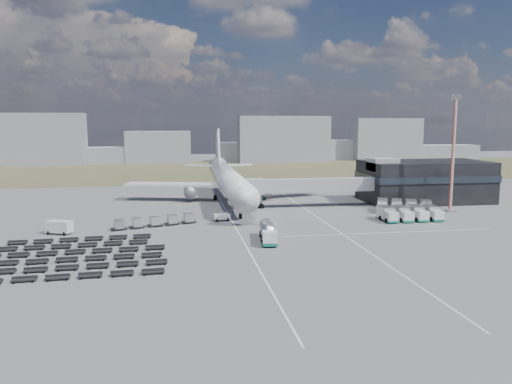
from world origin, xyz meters
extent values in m
plane|color=#565659|center=(0.00, 0.00, 0.00)|extent=(420.00, 420.00, 0.00)
cube|color=#47442A|center=(0.00, 110.00, 0.01)|extent=(420.00, 90.00, 0.01)
cube|color=silver|center=(-2.00, 5.00, 0.01)|extent=(0.25, 110.00, 0.01)
cube|color=silver|center=(16.00, 5.00, 0.01)|extent=(0.25, 110.00, 0.01)
cube|color=silver|center=(25.00, -8.00, 0.01)|extent=(40.00, 0.25, 0.01)
cube|color=black|center=(48.00, 24.00, 5.00)|extent=(30.00, 16.00, 10.00)
cube|color=#262D38|center=(48.00, 24.00, 6.20)|extent=(30.40, 16.40, 1.60)
cube|color=#939399|center=(36.00, 22.00, 9.50)|extent=(6.00, 6.00, 3.00)
cube|color=#939399|center=(18.10, 20.50, 5.10)|extent=(29.80, 3.00, 3.00)
cube|color=#939399|center=(4.70, 20.00, 5.10)|extent=(4.00, 3.60, 3.40)
cylinder|color=slate|center=(6.20, 20.50, 2.55)|extent=(0.70, 0.70, 5.10)
cylinder|color=black|center=(6.20, 20.50, 0.45)|extent=(1.40, 0.90, 1.40)
cylinder|color=silver|center=(0.00, 30.00, 5.30)|extent=(5.60, 48.00, 5.60)
cone|color=silver|center=(0.00, 3.50, 5.30)|extent=(5.60, 5.00, 5.60)
cone|color=silver|center=(0.00, 58.00, 6.10)|extent=(5.60, 8.00, 5.60)
cube|color=black|center=(0.00, 5.50, 6.10)|extent=(2.20, 2.00, 0.80)
cube|color=silver|center=(-13.00, 35.00, 4.10)|extent=(25.59, 11.38, 0.50)
cube|color=silver|center=(13.00, 35.00, 4.10)|extent=(25.59, 11.38, 0.50)
cylinder|color=slate|center=(-9.50, 33.00, 2.40)|extent=(3.00, 5.00, 3.00)
cylinder|color=slate|center=(9.50, 33.00, 2.40)|extent=(3.00, 5.00, 3.00)
cube|color=silver|center=(-5.50, 60.00, 6.50)|extent=(9.49, 5.63, 0.35)
cube|color=silver|center=(5.50, 60.00, 6.50)|extent=(9.49, 5.63, 0.35)
cube|color=silver|center=(0.00, 61.00, 11.80)|extent=(0.50, 9.06, 11.45)
cylinder|color=slate|center=(0.00, 9.00, 1.25)|extent=(0.50, 0.50, 2.50)
cylinder|color=slate|center=(-3.20, 34.00, 1.25)|extent=(0.60, 0.60, 2.50)
cylinder|color=slate|center=(3.20, 34.00, 1.25)|extent=(0.60, 0.60, 2.50)
cylinder|color=black|center=(0.00, 9.00, 0.50)|extent=(0.50, 1.20, 1.20)
cube|color=gray|center=(-79.19, 147.27, 11.64)|extent=(51.57, 12.00, 23.28)
cube|color=gray|center=(-42.47, 152.49, 3.78)|extent=(32.58, 12.00, 7.57)
cube|color=gray|center=(-20.97, 152.10, 7.48)|extent=(30.29, 12.00, 14.97)
cube|color=gray|center=(17.71, 154.85, 4.61)|extent=(21.55, 12.00, 9.23)
cube|color=gray|center=(38.69, 146.24, 11.06)|extent=(43.83, 12.00, 22.12)
cube|color=gray|center=(72.84, 157.76, 5.01)|extent=(54.86, 12.00, 10.03)
cube|color=gray|center=(93.37, 151.34, 10.57)|extent=(34.47, 12.00, 21.13)
cube|color=gray|center=(124.05, 152.48, 3.65)|extent=(37.85, 12.00, 7.31)
cube|color=silver|center=(1.69, -14.35, 1.38)|extent=(2.52, 2.52, 2.19)
cube|color=#136F59|center=(1.69, -14.35, 0.52)|extent=(2.63, 2.63, 0.48)
cylinder|color=#BBBAC0|center=(2.20, -9.71, 1.81)|extent=(3.15, 7.37, 2.38)
cube|color=slate|center=(2.20, -9.71, 0.72)|extent=(3.05, 7.36, 0.33)
cylinder|color=black|center=(2.04, -11.13, 0.48)|extent=(2.58, 1.31, 1.05)
cube|color=silver|center=(-4.00, 7.45, 0.72)|extent=(3.38, 2.19, 1.44)
cube|color=silver|center=(-33.42, 0.21, 1.19)|extent=(4.93, 3.54, 2.38)
cube|color=silver|center=(8.07, 34.69, 1.61)|extent=(4.43, 6.52, 2.82)
cube|color=#136F59|center=(8.07, 34.69, 0.45)|extent=(4.56, 6.65, 0.45)
cube|color=silver|center=(28.66, -0.16, 1.20)|extent=(2.14, 2.05, 2.04)
cube|color=#136F59|center=(28.66, -0.16, 0.42)|extent=(2.24, 2.15, 0.42)
cube|color=#BBBAC0|center=(28.68, 3.08, 1.57)|extent=(2.25, 4.27, 2.41)
cube|color=silver|center=(31.81, -0.18, 1.20)|extent=(2.14, 2.05, 2.04)
cube|color=#136F59|center=(31.81, -0.18, 0.42)|extent=(2.24, 2.15, 0.42)
cube|color=#BBBAC0|center=(31.83, 3.05, 1.57)|extent=(2.25, 4.27, 2.41)
cube|color=silver|center=(34.95, -0.21, 1.20)|extent=(2.14, 2.05, 2.04)
cube|color=#136F59|center=(34.95, -0.21, 0.42)|extent=(2.24, 2.15, 0.42)
cube|color=#BBBAC0|center=(34.98, 3.03, 1.57)|extent=(2.25, 4.27, 2.41)
cube|color=silver|center=(38.10, -0.23, 1.20)|extent=(2.14, 2.05, 2.04)
cube|color=#136F59|center=(38.10, -0.23, 0.42)|extent=(2.24, 2.15, 0.42)
cube|color=#BBBAC0|center=(38.12, 3.00, 1.57)|extent=(2.25, 4.27, 2.41)
cube|color=silver|center=(30.98, 9.93, 1.16)|extent=(2.68, 2.63, 1.96)
cube|color=#136F59|center=(30.98, 9.93, 0.40)|extent=(2.80, 2.75, 0.40)
cube|color=#BBBAC0|center=(32.26, 12.78, 1.52)|extent=(3.64, 4.63, 2.32)
cube|color=silver|center=(33.75, 8.68, 1.16)|extent=(2.68, 2.63, 1.96)
cube|color=#136F59|center=(33.75, 8.68, 0.40)|extent=(2.80, 2.75, 0.40)
cube|color=#BBBAC0|center=(35.03, 11.54, 1.52)|extent=(3.64, 4.63, 2.32)
cube|color=silver|center=(36.52, 7.44, 1.16)|extent=(2.68, 2.63, 1.96)
cube|color=#136F59|center=(36.52, 7.44, 0.40)|extent=(2.80, 2.75, 0.40)
cube|color=#BBBAC0|center=(37.80, 10.29, 1.52)|extent=(3.64, 4.63, 2.32)
cube|color=silver|center=(39.29, 6.20, 1.16)|extent=(2.68, 2.63, 1.96)
cube|color=#136F59|center=(39.29, 6.20, 0.40)|extent=(2.80, 2.75, 0.40)
cube|color=#BBBAC0|center=(40.57, 9.05, 1.52)|extent=(3.64, 4.63, 2.32)
cube|color=black|center=(-23.33, 1.79, 0.31)|extent=(3.11, 2.44, 0.19)
cube|color=#BBBAC0|center=(-23.33, 1.79, 1.21)|extent=(2.12, 2.12, 1.57)
cube|color=black|center=(-20.14, 2.83, 0.31)|extent=(3.11, 2.44, 0.19)
cube|color=#BBBAC0|center=(-20.14, 2.83, 1.21)|extent=(2.12, 2.12, 1.57)
cube|color=black|center=(-16.96, 3.88, 0.31)|extent=(3.11, 2.44, 0.19)
cube|color=#BBBAC0|center=(-16.96, 3.88, 1.21)|extent=(2.12, 2.12, 1.57)
cube|color=black|center=(-13.77, 4.93, 0.31)|extent=(3.11, 2.44, 0.19)
cube|color=#BBBAC0|center=(-13.77, 4.93, 1.21)|extent=(2.12, 2.12, 1.57)
cube|color=black|center=(-10.58, 5.98, 0.31)|extent=(3.11, 2.44, 0.19)
cube|color=#BBBAC0|center=(-10.58, 5.98, 1.21)|extent=(2.12, 2.12, 1.57)
cube|color=black|center=(-27.83, -26.50, 0.35)|extent=(27.59, 3.28, 0.71)
cube|color=black|center=(-28.10, -22.37, 0.35)|extent=(27.59, 3.28, 0.71)
cube|color=black|center=(-28.37, -18.25, 0.35)|extent=(27.59, 3.28, 0.71)
cube|color=black|center=(-28.65, -14.13, 0.35)|extent=(27.59, 3.28, 0.71)
cube|color=black|center=(-28.92, -10.00, 0.35)|extent=(23.66, 3.02, 0.71)
cube|color=black|center=(-29.19, -5.88, 0.35)|extent=(23.66, 3.02, 0.71)
cylinder|color=red|center=(46.84, 9.95, 12.32)|extent=(0.69, 0.69, 24.64)
cube|color=slate|center=(46.84, 9.95, 24.94)|extent=(2.41, 1.46, 1.18)
cube|color=#565659|center=(46.84, 9.95, 0.15)|extent=(1.97, 1.97, 0.30)
camera|label=1|loc=(-12.73, -90.38, 19.86)|focal=35.00mm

